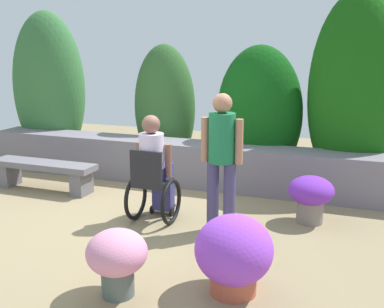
# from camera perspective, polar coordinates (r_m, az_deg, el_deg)

# --- Properties ---
(ground_plane) EXTENTS (12.35, 12.35, 0.00)m
(ground_plane) POSITION_cam_1_polar(r_m,az_deg,el_deg) (5.98, -7.88, -7.81)
(ground_plane) COLOR #8E7C5A
(stone_retaining_wall) EXTENTS (6.69, 0.59, 0.67)m
(stone_retaining_wall) POSITION_cam_1_polar(r_m,az_deg,el_deg) (7.34, -1.67, -1.03)
(stone_retaining_wall) COLOR slate
(stone_retaining_wall) RESTS_ON ground
(hedge_backdrop) EXTENTS (6.71, 1.13, 2.92)m
(hedge_backdrop) POSITION_cam_1_polar(r_m,az_deg,el_deg) (7.70, 0.29, 6.86)
(hedge_backdrop) COLOR #356D37
(hedge_backdrop) RESTS_ON ground
(stone_bench) EXTENTS (1.68, 0.38, 0.43)m
(stone_bench) POSITION_cam_1_polar(r_m,az_deg,el_deg) (7.33, -17.73, -1.99)
(stone_bench) COLOR slate
(stone_bench) RESTS_ON ground
(person_in_wheelchair) EXTENTS (0.53, 0.66, 1.33)m
(person_in_wheelchair) POSITION_cam_1_polar(r_m,az_deg,el_deg) (5.69, -4.69, -2.22)
(person_in_wheelchair) COLOR black
(person_in_wheelchair) RESTS_ON ground
(person_standing_companion) EXTENTS (0.49, 0.30, 1.62)m
(person_standing_companion) POSITION_cam_1_polar(r_m,az_deg,el_deg) (5.26, 3.65, -0.01)
(person_standing_companion) COLOR #423C65
(person_standing_companion) RESTS_ON ground
(flower_pot_purple_near) EXTENTS (0.53, 0.53, 0.60)m
(flower_pot_purple_near) POSITION_cam_1_polar(r_m,az_deg,el_deg) (4.13, -9.18, -12.37)
(flower_pot_purple_near) COLOR #515D58
(flower_pot_purple_near) RESTS_ON ground
(flower_pot_terracotta_by_wall) EXTENTS (0.68, 0.68, 0.71)m
(flower_pot_terracotta_by_wall) POSITION_cam_1_polar(r_m,az_deg,el_deg) (4.13, 5.14, -12.11)
(flower_pot_terracotta_by_wall) COLOR #AD503A
(flower_pot_terracotta_by_wall) RESTS_ON ground
(flower_pot_red_accent) EXTENTS (0.55, 0.55, 0.59)m
(flower_pot_red_accent) POSITION_cam_1_polar(r_m,az_deg,el_deg) (5.86, 14.35, -4.89)
(flower_pot_red_accent) COLOR gray
(flower_pot_red_accent) RESTS_ON ground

